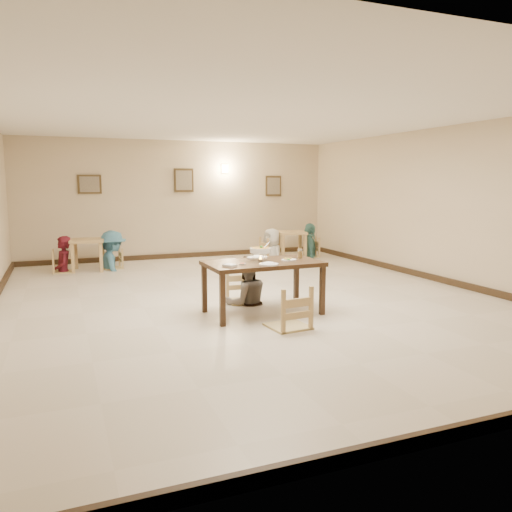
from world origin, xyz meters
name	(u,v)px	position (x,y,z in m)	size (l,w,h in m)	color
floor	(249,298)	(0.00, 0.00, 0.00)	(10.00, 10.00, 0.00)	beige
ceiling	(249,116)	(0.00, 0.00, 3.00)	(10.00, 10.00, 0.00)	white
wall_back	(180,200)	(0.00, 5.00, 1.50)	(10.00, 10.00, 0.00)	beige
wall_front	(494,243)	(0.00, -5.00, 1.50)	(10.00, 10.00, 0.00)	beige
wall_right	(442,205)	(4.00, 0.00, 1.50)	(10.00, 10.00, 0.00)	beige
baseboard_back	(182,255)	(0.00, 4.97, 0.06)	(8.00, 0.06, 0.12)	#312214
baseboard_front	(478,427)	(0.00, -4.97, 0.06)	(8.00, 0.06, 0.12)	#312214
baseboard_right	(436,278)	(3.97, 0.00, 0.06)	(0.06, 10.00, 0.12)	#312214
picture_a	(90,184)	(-2.20, 4.96, 1.90)	(0.55, 0.04, 0.45)	#3C2C16
picture_b	(184,180)	(0.10, 4.96, 2.00)	(0.50, 0.04, 0.60)	#3C2C16
picture_c	(273,186)	(2.60, 4.96, 1.85)	(0.45, 0.04, 0.55)	#3C2C16
wall_sconce	(225,169)	(1.20, 4.96, 2.30)	(0.16, 0.05, 0.22)	#FFD88C
main_table	(263,267)	(-0.16, -1.00, 0.70)	(1.70, 0.99, 0.78)	#3C2817
chair_far	(242,272)	(-0.20, -0.21, 0.50)	(0.47, 0.47, 0.99)	tan
chair_near	(288,288)	(-0.12, -1.80, 0.54)	(0.51, 0.51, 1.09)	tan
main_diner	(246,256)	(-0.16, -0.31, 0.77)	(0.75, 0.58, 1.54)	gray
curry_warmer	(260,250)	(-0.19, -0.97, 0.95)	(0.35, 0.31, 0.28)	silver
rice_plate_far	(257,257)	(-0.13, -0.68, 0.80)	(0.32, 0.32, 0.07)	white
rice_plate_near	(269,264)	(-0.21, -1.33, 0.80)	(0.28, 0.28, 0.06)	white
fried_plate	(289,259)	(0.23, -1.07, 0.80)	(0.23, 0.23, 0.05)	white
chili_dish	(242,264)	(-0.54, -1.14, 0.79)	(0.10, 0.10, 0.02)	white
napkin_cutlery	(230,265)	(-0.76, -1.24, 0.80)	(0.23, 0.28, 0.03)	white
drink_glass	(300,254)	(0.48, -0.94, 0.85)	(0.08, 0.08, 0.15)	white
bg_table_left	(88,245)	(-2.36, 3.85, 0.57)	(0.80, 0.80, 0.70)	tan
bg_table_right	(292,237)	(2.64, 3.84, 0.56)	(0.84, 0.84, 0.69)	tan
bg_chair_ll	(63,251)	(-2.89, 3.81, 0.46)	(0.44, 0.44, 0.93)	tan
bg_chair_lr	(112,250)	(-1.84, 3.91, 0.44)	(0.41, 0.41, 0.88)	tan
bg_chair_rl	(272,239)	(2.09, 3.87, 0.53)	(0.50, 0.50, 1.07)	tan
bg_chair_rr	(310,239)	(3.18, 3.89, 0.49)	(0.46, 0.46, 0.97)	tan
bg_diner_a	(62,236)	(-2.89, 3.81, 0.79)	(0.58, 0.38, 1.59)	#51101B
bg_diner_b	(111,231)	(-1.84, 3.91, 0.87)	(1.12, 0.64, 1.74)	teal
bg_diner_c	(272,229)	(2.09, 3.87, 0.79)	(0.77, 0.50, 1.57)	silver
bg_diner_d	(310,223)	(3.18, 3.89, 0.89)	(1.04, 0.43, 1.78)	teal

